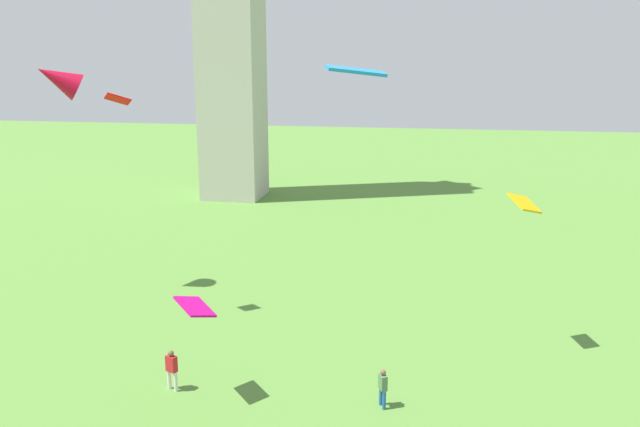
% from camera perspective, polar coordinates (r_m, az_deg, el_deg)
% --- Properties ---
extents(person_0, '(0.40, 0.48, 1.59)m').
position_cam_1_polar(person_0, '(26.31, 5.52, -14.81)').
color(person_0, '#235693').
rests_on(person_0, ground_plane).
extents(person_2, '(0.53, 0.43, 1.76)m').
position_cam_1_polar(person_2, '(28.00, -12.87, -13.04)').
color(person_2, silver).
rests_on(person_2, ground_plane).
extents(kite_flying_0, '(1.63, 1.33, 0.30)m').
position_cam_1_polar(kite_flying_0, '(16.26, 3.11, 12.39)').
color(kite_flying_0, '#1D84D1').
extents(kite_flying_1, '(3.08, 2.72, 2.40)m').
position_cam_1_polar(kite_flying_1, '(38.35, -21.99, 10.93)').
color(kite_flying_1, '#B30825').
extents(kite_flying_2, '(1.91, 1.95, 0.65)m').
position_cam_1_polar(kite_flying_2, '(26.02, -10.92, -8.01)').
color(kite_flying_2, '#B80874').
extents(kite_flying_3, '(1.49, 1.78, 0.73)m').
position_cam_1_polar(kite_flying_3, '(30.37, 17.46, 0.87)').
color(kite_flying_3, '#D09E08').
extents(kite_flying_4, '(1.43, 1.23, 0.72)m').
position_cam_1_polar(kite_flying_4, '(33.59, -17.31, 9.55)').
color(kite_flying_4, red).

